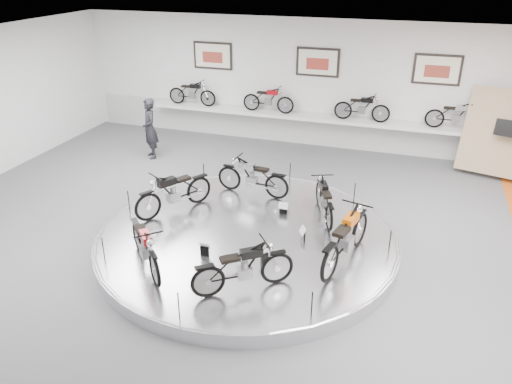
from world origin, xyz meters
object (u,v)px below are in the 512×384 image
(shelf, at_px, (313,118))
(bike_c, at_px, (174,192))
(bike_e, at_px, (243,267))
(bike_b, at_px, (253,176))
(bike_f, at_px, (346,237))
(bike_d, at_px, (145,246))
(bike_a, at_px, (324,199))
(visitor, at_px, (150,129))
(display_platform, at_px, (247,239))

(shelf, bearing_deg, bike_c, -107.83)
(shelf, xyz_separation_m, bike_e, (0.60, -8.30, -0.23))
(shelf, height_order, bike_b, bike_b)
(bike_c, bearing_deg, bike_b, 166.67)
(bike_c, xyz_separation_m, bike_f, (4.07, -0.87, 0.04))
(bike_c, xyz_separation_m, bike_d, (0.54, -2.25, -0.03))
(bike_a, height_order, bike_e, bike_e)
(shelf, relative_size, bike_c, 6.42)
(bike_b, bearing_deg, bike_f, 145.02)
(bike_e, xyz_separation_m, bike_f, (1.55, 1.47, 0.07))
(visitor, bearing_deg, display_platform, 5.66)
(bike_a, relative_size, bike_f, 0.82)
(bike_a, xyz_separation_m, bike_c, (-3.32, -0.82, 0.06))
(bike_d, xyz_separation_m, visitor, (-3.14, 5.81, 0.15))
(shelf, relative_size, visitor, 5.94)
(bike_b, bearing_deg, display_platform, 111.09)
(bike_a, xyz_separation_m, bike_b, (-1.91, 0.62, 0.03))
(bike_e, height_order, visitor, visitor)
(bike_e, bearing_deg, bike_d, 140.05)
(shelf, xyz_separation_m, bike_a, (1.40, -5.15, -0.26))
(display_platform, bearing_deg, bike_e, -72.55)
(bike_a, relative_size, bike_e, 0.94)
(display_platform, height_order, bike_d, bike_d)
(display_platform, xyz_separation_m, bike_a, (1.40, 1.25, 0.59))
(shelf, distance_m, visitor, 5.12)
(display_platform, height_order, bike_e, bike_e)
(bike_e, bearing_deg, bike_a, 38.24)
(display_platform, distance_m, bike_a, 1.97)
(bike_b, xyz_separation_m, bike_f, (2.66, -2.31, 0.07))
(bike_b, relative_size, visitor, 0.87)
(bike_f, bearing_deg, bike_c, 91.50)
(bike_f, bearing_deg, bike_e, 146.82)
(shelf, distance_m, bike_d, 8.33)
(bike_a, relative_size, bike_b, 0.93)
(bike_d, bearing_deg, bike_a, 93.82)
(bike_b, bearing_deg, visitor, -21.85)
(bike_a, height_order, visitor, visitor)
(bike_e, bearing_deg, display_platform, 70.00)
(bike_e, bearing_deg, shelf, 56.66)
(shelf, relative_size, bike_b, 6.82)
(bike_b, height_order, bike_e, bike_b)
(bike_a, bearing_deg, display_platform, 109.73)
(bike_d, distance_m, bike_f, 3.79)
(display_platform, bearing_deg, bike_f, -11.40)
(display_platform, distance_m, bike_e, 2.09)
(bike_c, distance_m, bike_e, 3.43)
(bike_f, bearing_deg, bike_a, 37.47)
(bike_e, bearing_deg, bike_b, 68.82)
(bike_f, xyz_separation_m, visitor, (-6.67, 4.43, 0.08))
(bike_a, height_order, bike_c, bike_c)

